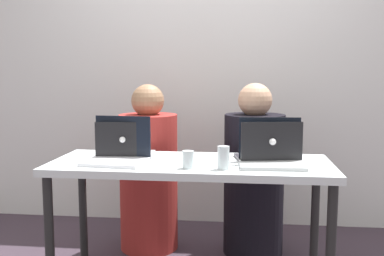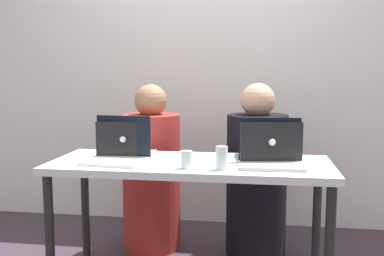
# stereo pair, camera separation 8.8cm
# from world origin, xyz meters

# --- Properties ---
(back_wall) EXTENTS (4.50, 0.10, 2.40)m
(back_wall) POSITION_xyz_m (0.00, 1.22, 1.20)
(back_wall) COLOR silver
(back_wall) RESTS_ON ground
(desk) EXTENTS (1.55, 0.60, 0.74)m
(desk) POSITION_xyz_m (0.00, 0.00, 0.66)
(desk) COLOR silver
(desk) RESTS_ON ground
(person_on_left) EXTENTS (0.44, 0.44, 1.15)m
(person_on_left) POSITION_xyz_m (-0.36, 0.57, 0.51)
(person_on_left) COLOR #A32A26
(person_on_left) RESTS_ON ground
(person_on_right) EXTENTS (0.42, 0.42, 1.16)m
(person_on_right) POSITION_xyz_m (0.36, 0.57, 0.52)
(person_on_right) COLOR black
(person_on_right) RESTS_ON ground
(laptop_front_left) EXTENTS (0.34, 0.30, 0.25)m
(laptop_front_left) POSITION_xyz_m (-0.40, -0.06, 0.79)
(laptop_front_left) COLOR silver
(laptop_front_left) RESTS_ON desk
(laptop_front_right) EXTENTS (0.35, 0.30, 0.25)m
(laptop_front_right) POSITION_xyz_m (0.44, -0.03, 0.79)
(laptop_front_right) COLOR #B4B8BA
(laptop_front_right) RESTS_ON desk
(laptop_back_left) EXTENTS (0.33, 0.26, 0.21)m
(laptop_back_left) POSITION_xyz_m (-0.39, 0.09, 0.79)
(laptop_back_left) COLOR silver
(laptop_back_left) RESTS_ON desk
(laptop_back_right) EXTENTS (0.38, 0.30, 0.23)m
(laptop_back_right) POSITION_xyz_m (0.43, 0.07, 0.79)
(laptop_back_right) COLOR #36333B
(laptop_back_right) RESTS_ON desk
(water_glass_center) EXTENTS (0.06, 0.06, 0.09)m
(water_glass_center) POSITION_xyz_m (0.01, -0.18, 0.78)
(water_glass_center) COLOR silver
(water_glass_center) RESTS_ON desk
(water_glass_right) EXTENTS (0.06, 0.06, 0.12)m
(water_glass_right) POSITION_xyz_m (0.19, -0.18, 0.79)
(water_glass_right) COLOR silver
(water_glass_right) RESTS_ON desk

